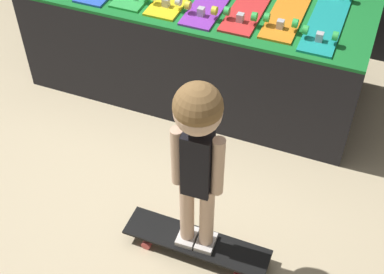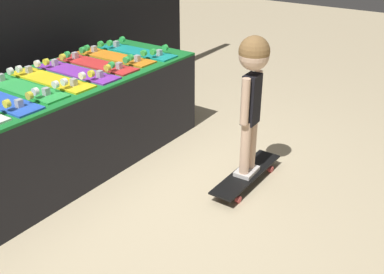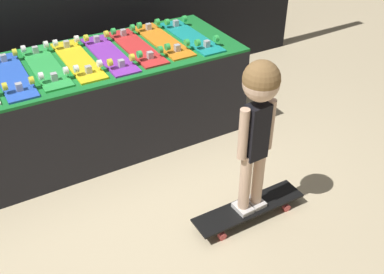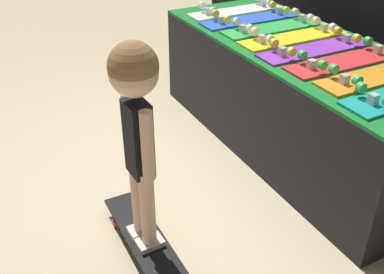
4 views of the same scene
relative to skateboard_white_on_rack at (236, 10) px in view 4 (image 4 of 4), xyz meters
The scene contains 11 objects.
ground_plane 1.28m from the skateboard_white_on_rack, 36.92° to the right, with size 16.00×16.00×0.00m, color beige.
display_rack 0.91m from the skateboard_white_on_rack, ahead, with size 2.23×0.89×0.74m.
skateboard_white_on_rack is the anchor object (origin of this frame).
skateboard_blue_on_rack 0.24m from the skateboard_white_on_rack, ahead, with size 0.20×0.77×0.09m.
skateboard_green_on_rack 0.47m from the skateboard_white_on_rack, ahead, with size 0.20×0.77×0.09m.
skateboard_yellow_on_rack 0.71m from the skateboard_white_on_rack, ahead, with size 0.20×0.77×0.09m.
skateboard_purple_on_rack 0.94m from the skateboard_white_on_rack, ahead, with size 0.20×0.77×0.09m.
skateboard_red_on_rack 1.18m from the skateboard_white_on_rack, ahead, with size 0.20×0.77×0.09m.
skateboard_orange_on_rack 1.42m from the skateboard_white_on_rack, ahead, with size 0.20×0.77×0.09m.
skateboard_on_floor 2.02m from the skateboard_white_on_rack, 45.25° to the right, with size 0.79×0.19×0.09m.
child 1.90m from the skateboard_white_on_rack, 45.25° to the right, with size 0.25×0.21×1.05m.
Camera 4 is at (2.12, -1.30, 1.73)m, focal length 42.00 mm.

